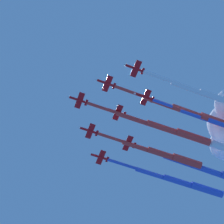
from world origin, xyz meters
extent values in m
cylinder|color=red|center=(-3.57, 16.05, 172.53)|extent=(3.08, 9.06, 1.22)
cone|color=white|center=(-4.63, 20.99, 172.53)|extent=(1.40, 1.51, 1.16)
cylinder|color=black|center=(-2.57, 11.41, 172.53)|extent=(1.02, 0.78, 0.91)
ellipsoid|color=black|center=(-4.03, 17.98, 173.00)|extent=(1.21, 2.03, 0.76)
cube|color=red|center=(-3.45, 15.53, 172.48)|extent=(8.74, 4.39, 1.09)
cube|color=white|center=(-7.20, 14.72, 172.11)|extent=(1.17, 2.40, 0.18)
cube|color=white|center=(0.28, 16.33, 172.99)|extent=(1.17, 2.40, 0.18)
cube|color=red|center=(-2.77, 12.36, 172.53)|extent=(3.35, 1.74, 0.46)
cube|color=white|center=(-2.88, 12.33, 173.48)|extent=(0.62, 1.44, 1.90)
cylinder|color=red|center=(-0.95, 3.84, 172.53)|extent=(5.10, 17.06, 1.55)
cylinder|color=red|center=(2.46, -10.66, 172.57)|extent=(5.86, 17.23, 2.32)
cylinder|color=red|center=(5.18, -25.30, 172.52)|extent=(6.62, 17.39, 3.10)
cylinder|color=red|center=(7.87, -39.94, 172.47)|extent=(7.38, 17.55, 3.87)
cylinder|color=red|center=(-12.99, 4.33, 173.60)|extent=(3.25, 9.05, 1.26)
cone|color=white|center=(-14.13, 9.25, 173.60)|extent=(1.46, 1.54, 1.20)
cylinder|color=black|center=(-11.93, -0.30, 173.60)|extent=(1.06, 0.80, 0.95)
ellipsoid|color=black|center=(-13.51, 6.24, 174.07)|extent=(1.26, 2.04, 0.79)
cube|color=red|center=(-12.87, 3.81, 173.55)|extent=(8.71, 4.50, 1.48)
cube|color=white|center=(-16.58, 2.95, 173.01)|extent=(1.20, 2.40, 0.21)
cube|color=white|center=(-9.17, 4.66, 174.24)|extent=(1.20, 2.40, 0.21)
cube|color=red|center=(-12.15, 0.65, 173.60)|extent=(3.34, 1.78, 0.61)
cube|color=white|center=(-12.29, 0.61, 174.54)|extent=(0.72, 1.46, 1.89)
cylinder|color=red|center=(-10.25, -7.59, 173.60)|extent=(5.27, 16.46, 1.61)
cylinder|color=red|center=(-6.74, -21.52, 173.65)|extent=(6.05, 16.64, 2.41)
cylinder|color=red|center=(-3.92, -35.61, 173.59)|extent=(6.83, 16.82, 3.21)
cylinder|color=red|center=(-1.12, -49.70, 173.52)|extent=(7.61, 17.00, 4.01)
cylinder|color=red|center=(9.94, 9.43, 169.80)|extent=(3.09, 9.07, 1.27)
cone|color=white|center=(8.90, 14.37, 169.80)|extent=(1.44, 1.52, 1.20)
cylinder|color=black|center=(10.91, 4.78, 169.80)|extent=(1.05, 0.78, 0.95)
ellipsoid|color=black|center=(9.45, 11.35, 170.27)|extent=(1.23, 2.04, 0.80)
cube|color=red|center=(10.06, 8.90, 169.76)|extent=(8.69, 4.35, 1.52)
cube|color=white|center=(6.33, 8.12, 169.19)|extent=(1.16, 2.40, 0.21)
cube|color=white|center=(13.76, 9.68, 170.46)|extent=(1.16, 2.40, 0.21)
cube|color=red|center=(10.71, 5.73, 169.80)|extent=(3.33, 1.73, 0.63)
cube|color=white|center=(10.56, 5.70, 170.74)|extent=(0.71, 1.46, 1.89)
cylinder|color=red|center=(12.27, -1.67, 169.80)|extent=(4.55, 14.49, 1.61)
cylinder|color=red|center=(15.14, -13.92, 169.85)|extent=(5.34, 14.65, 2.42)
cylinder|color=red|center=(17.33, -26.31, 169.79)|extent=(6.13, 14.82, 3.22)
cylinder|color=red|center=(19.49, -38.71, 169.71)|extent=(6.92, 14.98, 4.03)
cylinder|color=red|center=(0.51, -2.29, 173.62)|extent=(3.16, 9.05, 1.24)
cone|color=white|center=(-0.58, 2.64, 173.62)|extent=(1.43, 1.52, 1.18)
cylinder|color=black|center=(1.54, -6.93, 173.62)|extent=(1.04, 0.79, 0.93)
ellipsoid|color=black|center=(0.02, -0.37, 174.08)|extent=(1.24, 2.04, 0.78)
cube|color=red|center=(0.63, -2.82, 173.57)|extent=(8.73, 4.44, 1.28)
cube|color=white|center=(-3.10, -3.65, 173.12)|extent=(1.19, 2.40, 0.19)
cube|color=white|center=(4.35, -1.99, 174.16)|extent=(1.19, 2.40, 0.19)
cube|color=red|center=(1.33, -5.98, 173.62)|extent=(3.35, 1.76, 0.53)
cube|color=white|center=(1.20, -6.01, 174.56)|extent=(0.67, 1.45, 1.90)
cylinder|color=white|center=(3.19, -14.38, 173.62)|extent=(5.19, 16.80, 1.58)
cylinder|color=white|center=(6.65, -28.63, 173.66)|extent=(5.96, 16.97, 2.37)
cylinder|color=white|center=(9.43, -43.03, 173.60)|extent=(6.73, 17.14, 3.16)
cylinder|color=red|center=(-22.42, -7.39, 171.31)|extent=(3.23, 9.05, 1.23)
cone|color=white|center=(-23.56, -2.47, 171.31)|extent=(1.43, 1.53, 1.17)
cylinder|color=black|center=(-21.35, -12.02, 171.31)|extent=(1.04, 0.79, 0.92)
ellipsoid|color=black|center=(-22.93, -5.47, 171.77)|extent=(1.25, 2.04, 0.77)
cube|color=red|center=(-22.29, -7.91, 171.26)|extent=(8.74, 4.51, 1.22)
cube|color=white|center=(-26.02, -8.77, 170.83)|extent=(1.21, 2.40, 0.19)
cube|color=white|center=(-18.58, -7.06, 171.82)|extent=(1.21, 2.40, 0.19)
cube|color=red|center=(-21.57, -11.07, 171.31)|extent=(3.35, 1.79, 0.51)
cube|color=white|center=(-21.69, -11.10, 172.25)|extent=(0.67, 1.45, 1.90)
cylinder|color=white|center=(-19.73, -19.07, 171.31)|extent=(5.12, 15.90, 1.57)
cylinder|color=white|center=(-16.32, -32.52, 171.35)|extent=(5.88, 16.08, 2.35)
cylinder|color=white|center=(-13.59, -46.13, 171.29)|extent=(6.65, 16.25, 3.14)
cylinder|color=red|center=(23.44, 2.80, 170.95)|extent=(3.08, 9.07, 1.27)
cone|color=white|center=(22.41, 7.75, 170.95)|extent=(1.44, 1.52, 1.20)
cylinder|color=black|center=(24.41, -1.85, 170.95)|extent=(1.05, 0.78, 0.95)
ellipsoid|color=black|center=(22.96, 4.73, 171.41)|extent=(1.23, 2.04, 0.80)
cube|color=red|center=(23.56, 2.28, 170.90)|extent=(8.69, 4.34, 1.51)
cube|color=white|center=(19.83, 1.50, 170.34)|extent=(1.16, 2.40, 0.21)
cube|color=white|center=(27.27, 3.05, 171.60)|extent=(1.16, 2.40, 0.21)
cube|color=red|center=(24.21, -0.90, 170.95)|extent=(3.33, 1.73, 0.62)
cube|color=white|center=(24.06, -0.93, 171.89)|extent=(0.71, 1.46, 1.89)
cylinder|color=blue|center=(25.94, -9.19, 170.95)|extent=(4.96, 16.54, 1.61)
cylinder|color=blue|center=(29.17, -23.23, 171.00)|extent=(5.75, 16.70, 2.42)
cylinder|color=blue|center=(31.72, -37.41, 170.93)|extent=(6.54, 16.87, 3.22)
cylinder|color=blue|center=(34.23, -51.59, 170.86)|extent=(7.32, 17.03, 4.03)
cylinder|color=red|center=(-8.92, -14.01, 172.97)|extent=(3.20, 9.05, 1.25)
cone|color=white|center=(-10.03, -9.09, 172.97)|extent=(1.44, 1.53, 1.19)
cylinder|color=black|center=(-7.87, -18.65, 172.97)|extent=(1.05, 0.79, 0.94)
ellipsoid|color=black|center=(-9.42, -12.10, 173.43)|extent=(1.25, 2.04, 0.78)
cube|color=red|center=(-8.79, -14.54, 172.92)|extent=(8.72, 4.47, 1.36)
cube|color=white|center=(-12.52, -15.38, 172.43)|extent=(1.20, 2.40, 0.20)
cube|color=white|center=(-5.09, -13.70, 173.55)|extent=(1.20, 2.40, 0.20)
cube|color=red|center=(-8.09, -17.70, 172.97)|extent=(3.34, 1.77, 0.56)
cube|color=white|center=(-8.22, -17.73, 173.91)|extent=(0.69, 1.45, 1.90)
cylinder|color=blue|center=(-6.28, -25.73, 172.97)|extent=(5.07, 15.97, 1.59)
cylinder|color=blue|center=(-2.93, -39.25, 173.01)|extent=(5.84, 16.14, 2.38)
cylinder|color=blue|center=(-0.27, -52.92, 172.95)|extent=(6.62, 16.32, 3.18)
cylinder|color=red|center=(14.01, -8.92, 170.30)|extent=(3.23, 9.04, 1.22)
cone|color=white|center=(12.87, -4.00, 170.30)|extent=(1.42, 1.53, 1.16)
cylinder|color=black|center=(15.09, -13.54, 170.30)|extent=(1.03, 0.79, 0.91)
ellipsoid|color=black|center=(13.51, -7.00, 170.77)|extent=(1.24, 2.04, 0.76)
cube|color=red|center=(14.14, -9.44, 170.25)|extent=(8.76, 4.53, 1.10)
cube|color=white|center=(10.41, -10.31, 169.88)|extent=(1.21, 2.40, 0.18)
cube|color=white|center=(17.86, -8.58, 170.76)|extent=(1.21, 2.40, 0.18)
cube|color=red|center=(14.87, -12.60, 170.30)|extent=(3.36, 1.80, 0.46)
cube|color=white|center=(14.77, -12.62, 171.25)|extent=(0.64, 1.44, 1.90)
cylinder|color=blue|center=(16.86, -21.11, 170.30)|extent=(5.41, 17.08, 1.55)
cylinder|color=blue|center=(20.54, -35.58, 170.34)|extent=(6.17, 17.25, 2.33)
cylinder|color=blue|center=(23.53, -50.22, 170.29)|extent=(6.92, 17.43, 3.10)
sphere|color=white|center=(7.80, -56.61, 192.89)|extent=(12.94, 12.94, 12.94)
camera|label=1|loc=(-88.60, 11.73, -54.24)|focal=84.08mm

